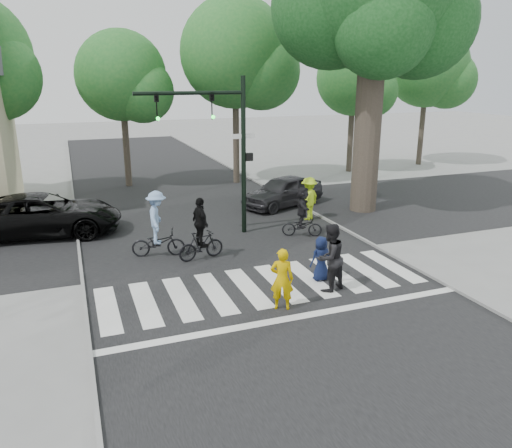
# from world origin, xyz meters

# --- Properties ---
(ground) EXTENTS (120.00, 120.00, 0.00)m
(ground) POSITION_xyz_m (0.00, 0.00, 0.00)
(ground) COLOR gray
(ground) RESTS_ON ground
(road_stem) EXTENTS (10.00, 70.00, 0.01)m
(road_stem) POSITION_xyz_m (0.00, 5.00, 0.01)
(road_stem) COLOR black
(road_stem) RESTS_ON ground
(road_cross) EXTENTS (70.00, 10.00, 0.01)m
(road_cross) POSITION_xyz_m (0.00, 8.00, 0.01)
(road_cross) COLOR black
(road_cross) RESTS_ON ground
(curb_left) EXTENTS (0.10, 70.00, 0.10)m
(curb_left) POSITION_xyz_m (-5.05, 5.00, 0.05)
(curb_left) COLOR gray
(curb_left) RESTS_ON ground
(curb_right) EXTENTS (0.10, 70.00, 0.10)m
(curb_right) POSITION_xyz_m (5.05, 5.00, 0.05)
(curb_right) COLOR gray
(curb_right) RESTS_ON ground
(crosswalk) EXTENTS (10.00, 3.85, 0.01)m
(crosswalk) POSITION_xyz_m (0.00, 0.66, 0.01)
(crosswalk) COLOR silver
(crosswalk) RESTS_ON ground
(traffic_signal) EXTENTS (4.45, 0.29, 6.00)m
(traffic_signal) POSITION_xyz_m (0.35, 6.20, 3.90)
(traffic_signal) COLOR black
(traffic_signal) RESTS_ON ground
(bg_tree_2) EXTENTS (5.04, 4.80, 8.40)m
(bg_tree_2) POSITION_xyz_m (-1.76, 16.62, 5.78)
(bg_tree_2) COLOR brown
(bg_tree_2) RESTS_ON ground
(bg_tree_3) EXTENTS (6.30, 6.00, 10.20)m
(bg_tree_3) POSITION_xyz_m (4.31, 15.27, 6.94)
(bg_tree_3) COLOR brown
(bg_tree_3) RESTS_ON ground
(bg_tree_4) EXTENTS (4.83, 4.60, 8.15)m
(bg_tree_4) POSITION_xyz_m (12.23, 16.12, 5.64)
(bg_tree_4) COLOR brown
(bg_tree_4) RESTS_ON ground
(bg_tree_5) EXTENTS (5.67, 5.40, 9.30)m
(bg_tree_5) POSITION_xyz_m (18.27, 16.69, 6.36)
(bg_tree_5) COLOR brown
(bg_tree_5) RESTS_ON ground
(pedestrian_woman) EXTENTS (0.74, 0.63, 1.70)m
(pedestrian_woman) POSITION_xyz_m (-0.13, -0.60, 0.85)
(pedestrian_woman) COLOR #D5A900
(pedestrian_woman) RESTS_ON ground
(pedestrian_child) EXTENTS (0.70, 0.49, 1.38)m
(pedestrian_child) POSITION_xyz_m (1.77, 0.79, 0.69)
(pedestrian_child) COLOR #0F183A
(pedestrian_child) RESTS_ON ground
(pedestrian_adult) EXTENTS (1.17, 1.04, 2.00)m
(pedestrian_adult) POSITION_xyz_m (1.64, 0.05, 1.00)
(pedestrian_adult) COLOR black
(pedestrian_adult) RESTS_ON ground
(cyclist_left) EXTENTS (1.91, 1.30, 2.29)m
(cyclist_left) POSITION_xyz_m (-2.47, 4.65, 0.99)
(cyclist_left) COLOR black
(cyclist_left) RESTS_ON ground
(cyclist_mid) EXTENTS (1.70, 1.06, 2.14)m
(cyclist_mid) POSITION_xyz_m (-1.17, 3.83, 0.88)
(cyclist_mid) COLOR black
(cyclist_mid) RESTS_ON ground
(cyclist_right) EXTENTS (1.63, 1.50, 1.95)m
(cyclist_right) POSITION_xyz_m (3.13, 4.92, 0.87)
(cyclist_right) COLOR black
(cyclist_right) RESTS_ON ground
(car_suv) EXTENTS (6.17, 3.45, 1.63)m
(car_suv) POSITION_xyz_m (-6.22, 8.62, 0.82)
(car_suv) COLOR black
(car_suv) RESTS_ON ground
(car_grey) EXTENTS (4.61, 3.17, 1.46)m
(car_grey) POSITION_xyz_m (4.30, 9.46, 0.73)
(car_grey) COLOR #2D2C30
(car_grey) RESTS_ON ground
(bystander_hivis) EXTENTS (1.38, 1.22, 1.85)m
(bystander_hivis) POSITION_xyz_m (4.42, 6.96, 0.93)
(bystander_hivis) COLOR #C5F220
(bystander_hivis) RESTS_ON ground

